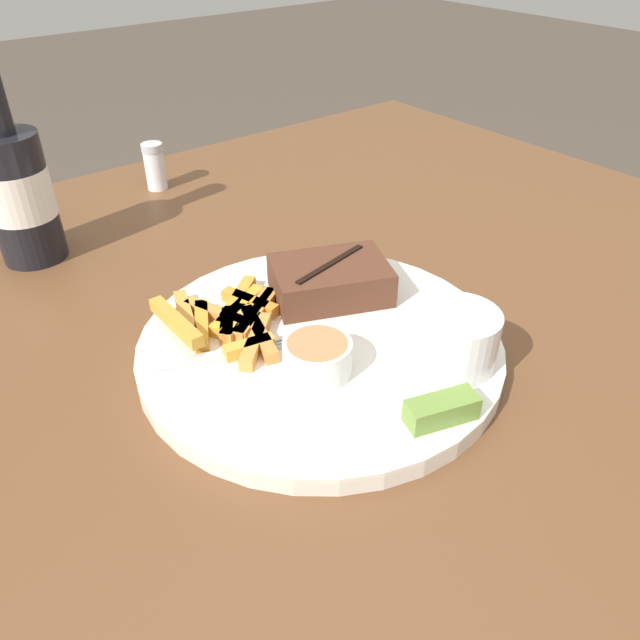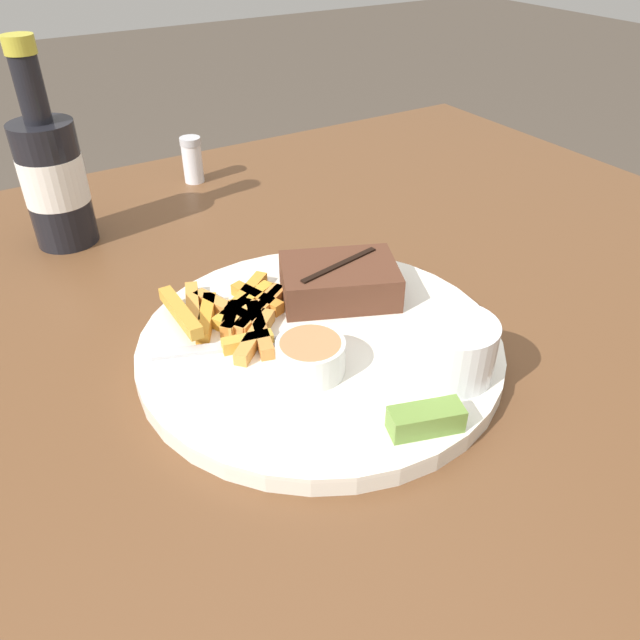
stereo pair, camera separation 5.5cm
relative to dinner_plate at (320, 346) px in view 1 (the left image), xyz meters
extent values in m
cube|color=brown|center=(0.00, 0.00, -0.03)|extent=(1.26, 1.11, 0.04)
cylinder|color=brown|center=(0.57, 0.50, -0.41)|extent=(0.06, 0.06, 0.73)
cylinder|color=silver|center=(0.00, 0.00, 0.00)|extent=(0.33, 0.33, 0.01)
cylinder|color=white|center=(0.00, 0.00, 0.01)|extent=(0.33, 0.33, 0.00)
cube|color=#512D1E|center=(0.05, 0.05, 0.03)|extent=(0.13, 0.12, 0.04)
cube|color=black|center=(0.05, 0.05, 0.05)|extent=(0.09, 0.02, 0.00)
cube|color=orange|center=(-0.06, 0.06, 0.02)|extent=(0.04, 0.05, 0.01)
cube|color=gold|center=(-0.05, 0.06, 0.02)|extent=(0.05, 0.04, 0.01)
cube|color=#C4853C|center=(-0.06, 0.08, 0.02)|extent=(0.03, 0.07, 0.01)
cube|color=#D18A3A|center=(-0.08, 0.10, 0.02)|extent=(0.03, 0.07, 0.01)
cube|color=#BE7A39|center=(-0.04, 0.03, 0.02)|extent=(0.03, 0.08, 0.01)
cube|color=orange|center=(-0.03, 0.06, 0.02)|extent=(0.07, 0.05, 0.01)
cube|color=orange|center=(-0.03, 0.09, 0.02)|extent=(0.07, 0.06, 0.01)
cube|color=orange|center=(-0.08, 0.08, 0.02)|extent=(0.04, 0.07, 0.01)
cube|color=gold|center=(-0.06, 0.02, 0.02)|extent=(0.05, 0.02, 0.01)
cube|color=gold|center=(-0.04, 0.08, 0.02)|extent=(0.08, 0.05, 0.01)
cube|color=#C8873C|center=(-0.05, 0.03, 0.02)|extent=(0.06, 0.06, 0.01)
cube|color=#C0882F|center=(-0.10, 0.08, 0.03)|extent=(0.01, 0.08, 0.01)
cube|color=orange|center=(-0.02, 0.08, 0.02)|extent=(0.03, 0.06, 0.01)
cube|color=#D78940|center=(-0.03, 0.06, 0.02)|extent=(0.07, 0.06, 0.01)
cylinder|color=white|center=(0.07, -0.10, 0.03)|extent=(0.07, 0.07, 0.05)
cylinder|color=beige|center=(0.07, -0.10, 0.05)|extent=(0.06, 0.06, 0.01)
cylinder|color=silver|center=(-0.03, -0.04, 0.02)|extent=(0.06, 0.06, 0.03)
cylinder|color=#C67A4C|center=(-0.03, -0.04, 0.04)|extent=(0.05, 0.05, 0.01)
cube|color=olive|center=(0.01, -0.14, 0.02)|extent=(0.06, 0.04, 0.02)
cube|color=#B7B7BC|center=(-0.09, 0.04, 0.01)|extent=(0.10, 0.05, 0.00)
cube|color=#B7B7BC|center=(-0.03, 0.01, 0.01)|extent=(0.03, 0.01, 0.00)
cube|color=#B7B7BC|center=(-0.03, 0.01, 0.01)|extent=(0.03, 0.01, 0.00)
cube|color=#B7B7BC|center=(-0.03, 0.02, 0.01)|extent=(0.03, 0.01, 0.00)
cylinder|color=black|center=(-0.14, 0.35, 0.06)|extent=(0.07, 0.07, 0.14)
cylinder|color=silver|center=(-0.14, 0.35, 0.07)|extent=(0.07, 0.07, 0.05)
cylinder|color=white|center=(0.06, 0.44, 0.02)|extent=(0.03, 0.03, 0.05)
cylinder|color=#B7B7BC|center=(0.06, 0.44, 0.05)|extent=(0.03, 0.03, 0.01)
camera|label=1|loc=(-0.28, -0.36, 0.35)|focal=35.00mm
camera|label=2|loc=(-0.24, -0.39, 0.35)|focal=35.00mm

